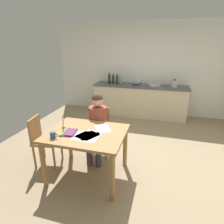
{
  "coord_description": "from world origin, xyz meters",
  "views": [
    {
      "loc": [
        0.64,
        -2.99,
        1.99
      ],
      "look_at": [
        -0.2,
        0.02,
        0.85
      ],
      "focal_mm": 30.03,
      "sensor_mm": 36.0,
      "label": 1
    }
  ],
  "objects": [
    {
      "name": "mixing_bowl",
      "position": [
        -0.13,
        2.26,
        0.95
      ],
      "size": [
        0.23,
        0.23,
        0.1
      ],
      "primitive_type": "ellipsoid",
      "color": "#668C99",
      "rests_on": "kitchen_counter"
    },
    {
      "name": "bottle_wine_red",
      "position": [
        -0.68,
        2.24,
        1.02
      ],
      "size": [
        0.06,
        0.06,
        0.28
      ],
      "color": "black",
      "rests_on": "kitchen_counter"
    },
    {
      "name": "chair_side_empty",
      "position": [
        -1.24,
        -0.6,
        0.48
      ],
      "size": [
        0.46,
        0.46,
        0.86
      ],
      "color": "#9E7042",
      "rests_on": "ground"
    },
    {
      "name": "paper_envelope",
      "position": [
        -0.31,
        -0.76,
        0.76
      ],
      "size": [
        0.33,
        0.36,
        0.0
      ],
      "primitive_type": "cube",
      "rotation": [
        0.0,
        0.0,
        -0.5
      ],
      "color": "white",
      "rests_on": "dining_table"
    },
    {
      "name": "person_seated",
      "position": [
        -0.44,
        -0.13,
        0.68
      ],
      "size": [
        0.37,
        0.62,
        1.19
      ],
      "color": "brown",
      "rests_on": "ground"
    },
    {
      "name": "paper_letter",
      "position": [
        -0.44,
        -0.81,
        0.76
      ],
      "size": [
        0.25,
        0.32,
        0.0
      ],
      "primitive_type": "cube",
      "rotation": [
        0.0,
        0.0,
        0.12
      ],
      "color": "white",
      "rests_on": "dining_table"
    },
    {
      "name": "ground_plane",
      "position": [
        0.0,
        0.0,
        -0.02
      ],
      "size": [
        5.2,
        5.2,
        0.04
      ],
      "primitive_type": "cube",
      "color": "#937F60"
    },
    {
      "name": "paper_bill",
      "position": [
        -0.21,
        -0.5,
        0.76
      ],
      "size": [
        0.33,
        0.36,
        0.0
      ],
      "primitive_type": "cube",
      "rotation": [
        0.0,
        0.0,
        0.5
      ],
      "color": "white",
      "rests_on": "dining_table"
    },
    {
      "name": "coffee_mug",
      "position": [
        -0.77,
        -0.98,
        0.81
      ],
      "size": [
        0.11,
        0.08,
        0.09
      ],
      "color": "#33598C",
      "rests_on": "dining_table"
    },
    {
      "name": "candlestick",
      "position": [
        -0.78,
        -0.68,
        0.83
      ],
      "size": [
        0.06,
        0.06,
        0.25
      ],
      "color": "gold",
      "rests_on": "dining_table"
    },
    {
      "name": "bottle_sauce",
      "position": [
        -0.58,
        2.28,
        1.01
      ],
      "size": [
        0.07,
        0.07,
        0.25
      ],
      "color": "#8C999E",
      "rests_on": "kitchen_counter"
    },
    {
      "name": "wine_glass_near_sink",
      "position": [
        0.05,
        2.39,
        1.01
      ],
      "size": [
        0.07,
        0.07,
        0.15
      ],
      "color": "silver",
      "rests_on": "kitchen_counter"
    },
    {
      "name": "book_cookery",
      "position": [
        -0.67,
        -0.79,
        0.77
      ],
      "size": [
        0.25,
        0.28,
        0.03
      ],
      "primitive_type": "cube",
      "rotation": [
        0.0,
        0.0,
        0.33
      ],
      "color": "olive",
      "rests_on": "dining_table"
    },
    {
      "name": "bottle_oil",
      "position": [
        -0.9,
        2.21,
        1.03
      ],
      "size": [
        0.07,
        0.07,
        0.31
      ],
      "color": "black",
      "rests_on": "kitchen_counter"
    },
    {
      "name": "wall_back",
      "position": [
        0.0,
        2.6,
        1.3
      ],
      "size": [
        5.2,
        0.12,
        2.6
      ],
      "primitive_type": "cube",
      "color": "silver",
      "rests_on": "ground"
    },
    {
      "name": "dining_table",
      "position": [
        -0.4,
        -0.68,
        0.64
      ],
      "size": [
        1.15,
        0.91,
        0.76
      ],
      "color": "#9E7042",
      "rests_on": "ground"
    },
    {
      "name": "bottle_vinegar",
      "position": [
        -0.81,
        2.31,
        1.02
      ],
      "size": [
        0.08,
        0.08,
        0.27
      ],
      "color": "#194C23",
      "rests_on": "kitchen_counter"
    },
    {
      "name": "paper_receipt",
      "position": [
        -0.37,
        -0.77,
        0.76
      ],
      "size": [
        0.31,
        0.36,
        0.0
      ],
      "primitive_type": "cube",
      "rotation": [
        0.0,
        0.0,
        -0.41
      ],
      "color": "white",
      "rests_on": "dining_table"
    },
    {
      "name": "wine_glass_by_kettle",
      "position": [
        -0.07,
        2.39,
        1.01
      ],
      "size": [
        0.07,
        0.07,
        0.15
      ],
      "color": "silver",
      "rests_on": "kitchen_counter"
    },
    {
      "name": "paper_notice",
      "position": [
        -0.28,
        -0.82,
        0.76
      ],
      "size": [
        0.23,
        0.31,
        0.0
      ],
      "primitive_type": "cube",
      "rotation": [
        0.0,
        0.0,
        0.06
      ],
      "color": "white",
      "rests_on": "dining_table"
    },
    {
      "name": "wine_glass_back_left",
      "position": [
        -0.15,
        2.39,
        1.01
      ],
      "size": [
        0.07,
        0.07,
        0.15
      ],
      "color": "silver",
      "rests_on": "kitchen_counter"
    },
    {
      "name": "sink_unit",
      "position": [
        0.39,
        2.24,
        0.92
      ],
      "size": [
        0.36,
        0.36,
        0.24
      ],
      "color": "#B2B7BC",
      "rests_on": "kitchen_counter"
    },
    {
      "name": "kitchen_counter",
      "position": [
        0.0,
        2.24,
        0.45
      ],
      "size": [
        2.62,
        0.64,
        0.9
      ],
      "color": "beige",
      "rests_on": "ground"
    },
    {
      "name": "chair_at_table",
      "position": [
        -0.45,
        0.01,
        0.49
      ],
      "size": [
        0.45,
        0.45,
        0.87
      ],
      "color": "#9E7042",
      "rests_on": "ground"
    },
    {
      "name": "book_magazine",
      "position": [
        -0.62,
        -0.78,
        0.77
      ],
      "size": [
        0.19,
        0.25,
        0.03
      ],
      "primitive_type": "cube",
      "rotation": [
        0.0,
        0.0,
        0.1
      ],
      "color": "#622C57",
      "rests_on": "dining_table"
    },
    {
      "name": "stovetop_kettle",
      "position": [
        0.9,
        2.24,
        1.0
      ],
      "size": [
        0.18,
        0.18,
        0.22
      ],
      "color": "#B7BABF",
      "rests_on": "kitchen_counter"
    }
  ]
}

